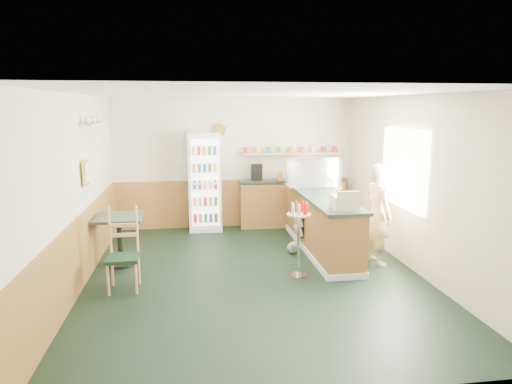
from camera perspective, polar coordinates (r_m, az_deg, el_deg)
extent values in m
plane|color=black|center=(7.03, -0.32, -10.37)|extent=(6.00, 6.00, 0.00)
cube|color=beige|center=(9.63, -2.76, 3.63)|extent=(5.00, 0.02, 2.70)
cube|color=beige|center=(6.80, -21.77, -0.03)|extent=(0.02, 6.00, 2.70)
cube|color=beige|center=(7.43, 19.23, 0.98)|extent=(0.02, 6.00, 2.70)
cube|color=white|center=(6.57, -0.34, 12.29)|extent=(5.00, 6.00, 0.02)
cube|color=#A57335|center=(9.73, -2.69, -1.38)|extent=(4.98, 0.05, 1.00)
cube|color=#A57335|center=(6.99, -20.97, -6.88)|extent=(0.05, 5.98, 1.00)
cube|color=white|center=(7.65, 17.96, 2.82)|extent=(0.06, 1.45, 1.25)
cube|color=gold|center=(7.24, -20.50, 2.26)|extent=(0.03, 0.32, 0.38)
cube|color=silver|center=(7.66, -19.69, 8.00)|extent=(0.18, 1.20, 0.03)
cylinder|color=#8E6023|center=(9.47, -4.58, 7.75)|extent=(0.26, 0.04, 0.26)
cube|color=#A57335|center=(8.16, 8.10, -3.99)|extent=(0.60, 2.95, 0.95)
cube|color=silver|center=(8.28, 8.02, -6.84)|extent=(0.64, 2.97, 0.10)
cube|color=#27362B|center=(8.05, 8.19, -0.47)|extent=(0.68, 3.01, 0.05)
cube|color=#A57335|center=(9.75, 4.44, -1.52)|extent=(2.20, 0.38, 0.95)
cube|color=#27362B|center=(9.66, 4.48, 1.44)|extent=(2.24, 0.42, 0.05)
cube|color=tan|center=(9.66, 4.43, 4.83)|extent=(2.10, 0.22, 0.04)
cube|color=black|center=(9.49, 0.07, 2.51)|extent=(0.22, 0.18, 0.34)
cylinder|color=#B2664C|center=(9.49, -1.19, 5.24)|extent=(0.10, 0.10, 0.12)
cylinder|color=#B2664C|center=(9.53, 0.23, 5.26)|extent=(0.10, 0.10, 0.12)
cylinder|color=#B2664C|center=(9.56, 1.64, 5.28)|extent=(0.10, 0.10, 0.12)
cylinder|color=#B2664C|center=(9.61, 3.05, 5.29)|extent=(0.10, 0.10, 0.12)
cylinder|color=#B2664C|center=(9.66, 4.44, 5.30)|extent=(0.10, 0.10, 0.12)
cylinder|color=#B2664C|center=(9.71, 5.81, 5.31)|extent=(0.10, 0.10, 0.12)
cylinder|color=#B2664C|center=(9.77, 7.17, 5.31)|extent=(0.10, 0.10, 0.12)
cylinder|color=#B2664C|center=(9.83, 8.51, 5.31)|extent=(0.10, 0.10, 0.12)
cylinder|color=#B2664C|center=(9.90, 9.83, 5.31)|extent=(0.10, 0.10, 0.12)
cube|color=white|center=(9.41, -6.44, 1.29)|extent=(0.66, 0.47, 2.01)
cube|color=white|center=(9.18, -6.40, 1.12)|extent=(0.56, 0.02, 1.77)
cube|color=silver|center=(9.11, -6.38, 1.05)|extent=(0.60, 0.02, 1.84)
cube|color=silver|center=(8.62, 7.06, 0.68)|extent=(0.97, 0.51, 0.07)
cube|color=silver|center=(8.58, 7.10, 2.50)|extent=(0.95, 0.49, 0.49)
cube|color=beige|center=(6.92, 10.96, -1.29)|extent=(0.38, 0.40, 0.21)
imported|color=tan|center=(7.57, 14.98, -2.73)|extent=(0.48, 0.61, 1.64)
cylinder|color=silver|center=(7.04, 5.24, -10.30)|extent=(0.28, 0.28, 0.02)
cylinder|color=silver|center=(6.89, 5.31, -6.64)|extent=(0.04, 0.04, 0.94)
cylinder|color=tan|center=(6.76, 5.38, -2.83)|extent=(0.36, 0.36, 0.03)
cylinder|color=red|center=(6.76, 6.30, -2.03)|extent=(0.05, 0.05, 0.16)
cylinder|color=red|center=(6.84, 5.80, -1.89)|extent=(0.05, 0.05, 0.16)
cylinder|color=red|center=(6.84, 5.00, -1.87)|extent=(0.05, 0.05, 0.16)
cylinder|color=red|center=(6.77, 4.48, -2.00)|extent=(0.05, 0.05, 0.16)
cylinder|color=red|center=(6.67, 4.64, -2.17)|extent=(0.05, 0.05, 0.16)
cylinder|color=red|center=(6.63, 5.38, -2.27)|extent=(0.05, 0.05, 0.16)
cylinder|color=red|center=(6.67, 6.12, -2.20)|extent=(0.05, 0.05, 0.16)
cube|color=black|center=(8.31, 5.44, -5.28)|extent=(0.05, 0.42, 0.03)
cube|color=beige|center=(8.28, 5.31, -4.82)|extent=(0.09, 0.38, 0.14)
cube|color=black|center=(8.26, 5.46, -4.15)|extent=(0.05, 0.42, 0.03)
cube|color=beige|center=(8.24, 5.33, -3.68)|extent=(0.09, 0.38, 0.14)
cube|color=black|center=(8.22, 5.48, -3.00)|extent=(0.05, 0.42, 0.03)
cube|color=beige|center=(8.20, 5.36, -2.53)|extent=(0.09, 0.38, 0.14)
cylinder|color=black|center=(7.75, -16.47, -8.63)|extent=(0.42, 0.42, 0.04)
cylinder|color=black|center=(7.64, -16.62, -5.92)|extent=(0.08, 0.08, 0.74)
cube|color=#27362B|center=(7.54, -16.77, -3.05)|extent=(0.75, 0.75, 0.04)
cube|color=black|center=(6.61, -16.28, -7.95)|extent=(0.43, 0.43, 0.05)
cylinder|color=tan|center=(6.55, -18.03, -10.42)|extent=(0.04, 0.04, 0.45)
cylinder|color=tan|center=(6.49, -14.77, -10.42)|extent=(0.04, 0.04, 0.45)
cylinder|color=tan|center=(6.89, -17.51, -9.33)|extent=(0.04, 0.04, 0.45)
cylinder|color=tan|center=(6.84, -14.42, -9.32)|extent=(0.04, 0.04, 0.45)
cube|color=tan|center=(6.70, -16.21, -4.60)|extent=(0.39, 0.05, 0.70)
sphere|color=gray|center=(8.05, 4.61, -6.94)|extent=(0.19, 0.19, 0.19)
sphere|color=gray|center=(7.94, 4.77, -6.61)|extent=(0.11, 0.11, 0.11)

